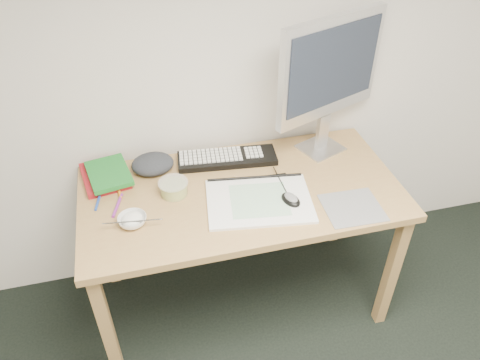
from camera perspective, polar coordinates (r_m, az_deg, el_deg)
The scene contains 18 objects.
desk at distance 2.10m, azimuth 0.20°, elevation -2.95°, with size 1.40×0.70×0.75m.
mousepad at distance 2.02m, azimuth 13.55°, elevation -3.29°, with size 0.24×0.22×0.00m, color slate.
sketchpad at distance 1.99m, azimuth 2.36°, elevation -2.58°, with size 0.44×0.32×0.01m, color white.
keyboard at distance 2.22m, azimuth -1.58°, elevation 2.65°, with size 0.46×0.15×0.03m, color black.
monitor at distance 2.14m, azimuth 10.94°, elevation 12.89°, with size 0.54×0.24×0.66m.
mouse at distance 1.98m, azimuth 6.23°, elevation -2.17°, with size 0.06×0.10×0.03m, color black.
rice_bowl at distance 1.93m, azimuth -12.98°, elevation -4.83°, with size 0.12×0.12×0.04m, color white.
chopsticks at distance 1.89m, azimuth -12.96°, elevation -4.95°, with size 0.02×0.02×0.22m, color #B6B6B8.
fruit_tub at distance 2.03m, azimuth -8.10°, elevation -0.95°, with size 0.13×0.13×0.06m, color #E3D750.
book_red at distance 2.20m, azimuth -16.17°, elevation 0.48°, with size 0.19×0.25×0.03m, color maroon.
book_green at distance 2.17m, azimuth -15.71°, elevation 0.78°, with size 0.17×0.24×0.02m, color #1B6F27.
cloth_lump at distance 2.18m, azimuth -10.60°, elevation 1.93°, with size 0.16×0.13×0.07m, color #282A30.
pencil_pink at distance 2.10m, azimuth 0.60°, elevation -0.05°, with size 0.01×0.01×0.17m, color pink.
pencil_tan at distance 2.10m, azimuth 1.90°, elevation -0.03°, with size 0.01×0.01×0.20m, color tan.
pencil_black at distance 2.13m, azimuth 3.20°, elevation 0.48°, with size 0.01×0.01×0.19m, color black.
marker_blue at distance 2.08m, azimuth -16.89°, elevation -2.41°, with size 0.01×0.01×0.12m, color #1E44A7.
marker_orange at distance 2.12m, azimuth -14.63°, elevation -1.00°, with size 0.01×0.01×0.14m, color orange.
marker_purple at distance 2.03m, azimuth -14.71°, elevation -3.01°, with size 0.01×0.01×0.14m, color #81268C.
Camera 1 is at (-0.37, -0.10, 2.06)m, focal length 35.00 mm.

